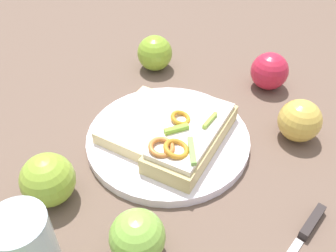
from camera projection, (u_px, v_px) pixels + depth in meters
ground_plane at (168, 142)px, 0.61m from camera, size 2.00×2.00×0.00m
plate at (168, 139)px, 0.61m from camera, size 0.26×0.26×0.02m
sandwich at (191, 136)px, 0.58m from camera, size 0.20×0.16×0.05m
bread_slice_side at (145, 122)px, 0.61m from camera, size 0.18×0.16×0.02m
apple_0 at (137, 237)px, 0.44m from camera, size 0.09×0.09×0.07m
apple_1 at (300, 121)px, 0.60m from camera, size 0.08×0.08×0.07m
apple_2 at (155, 53)px, 0.76m from camera, size 0.10×0.10×0.07m
apple_3 at (48, 180)px, 0.51m from camera, size 0.09×0.09×0.07m
apple_4 at (269, 71)px, 0.71m from camera, size 0.09×0.09×0.07m
drinking_glass at (27, 248)px, 0.42m from camera, size 0.07×0.07×0.10m
knife at (306, 231)px, 0.48m from camera, size 0.13×0.05×0.01m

